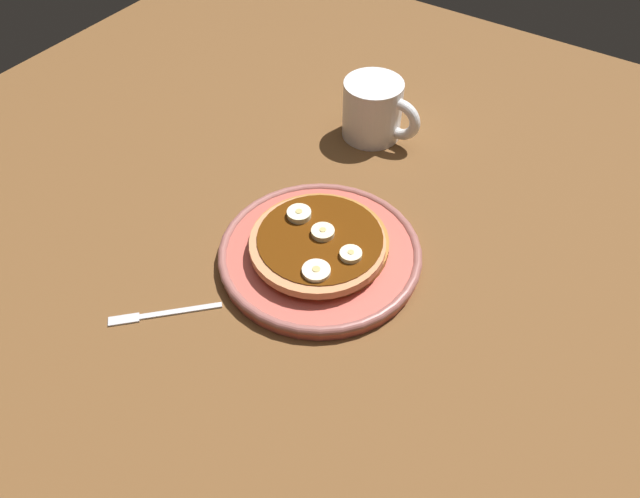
% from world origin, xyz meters
% --- Properties ---
extents(ground_plane, '(1.40, 1.40, 0.03)m').
position_xyz_m(ground_plane, '(0.00, 0.00, -0.01)').
color(ground_plane, brown).
extents(plate, '(0.25, 0.25, 0.02)m').
position_xyz_m(plate, '(0.00, 0.00, 0.01)').
color(plate, '#CC594C').
rests_on(plate, ground_plane).
extents(pancake_stack, '(0.17, 0.18, 0.02)m').
position_xyz_m(pancake_stack, '(-0.00, 0.00, 0.03)').
color(pancake_stack, '#A67032').
rests_on(pancake_stack, plate).
extents(banana_slice_0, '(0.03, 0.03, 0.01)m').
position_xyz_m(banana_slice_0, '(0.00, 0.01, 0.04)').
color(banana_slice_0, '#F4E8B5').
rests_on(banana_slice_0, pancake_stack).
extents(banana_slice_1, '(0.03, 0.03, 0.01)m').
position_xyz_m(banana_slice_1, '(0.05, -0.01, 0.04)').
color(banana_slice_1, '#F7E9B8').
rests_on(banana_slice_1, pancake_stack).
extents(banana_slice_2, '(0.03, 0.03, 0.01)m').
position_xyz_m(banana_slice_2, '(0.03, -0.05, 0.04)').
color(banana_slice_2, '#F4E3BC').
rests_on(banana_slice_2, pancake_stack).
extents(banana_slice_3, '(0.03, 0.03, 0.01)m').
position_xyz_m(banana_slice_3, '(-0.04, 0.02, 0.04)').
color(banana_slice_3, '#EDEDC4').
rests_on(banana_slice_3, pancake_stack).
extents(coffee_mug, '(0.12, 0.09, 0.09)m').
position_xyz_m(coffee_mug, '(-0.08, 0.26, 0.05)').
color(coffee_mug, white).
rests_on(coffee_mug, ground_plane).
extents(fork, '(0.10, 0.10, 0.01)m').
position_xyz_m(fork, '(-0.11, -0.18, 0.00)').
color(fork, silver).
rests_on(fork, ground_plane).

